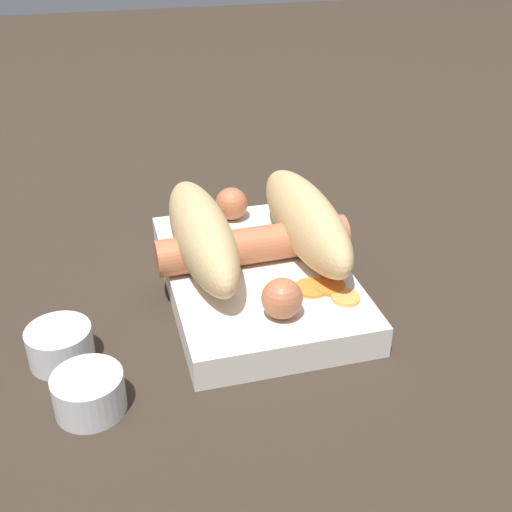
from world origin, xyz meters
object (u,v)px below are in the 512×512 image
at_px(food_tray, 256,279).
at_px(condiment_cup_near, 61,347).
at_px(condiment_cup_far, 89,395).
at_px(bread_roll, 255,227).
at_px(sausage, 254,245).

bearing_deg(food_tray, condiment_cup_near, 107.74).
distance_m(food_tray, condiment_cup_far, 0.19).
xyz_separation_m(bread_roll, sausage, (-0.01, 0.00, -0.01)).
distance_m(sausage, condiment_cup_far, 0.20).
relative_size(food_tray, sausage, 1.13).
height_order(bread_roll, condiment_cup_far, bread_roll).
height_order(bread_roll, sausage, bread_roll).
height_order(sausage, condiment_cup_near, sausage).
relative_size(food_tray, condiment_cup_near, 4.65).
relative_size(bread_roll, condiment_cup_near, 3.77).
height_order(food_tray, bread_roll, bread_roll).
xyz_separation_m(bread_roll, condiment_cup_near, (-0.07, 0.18, -0.05)).
bearing_deg(bread_roll, sausage, 160.49).
bearing_deg(sausage, condiment_cup_near, 110.22).
distance_m(food_tray, bread_roll, 0.05).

